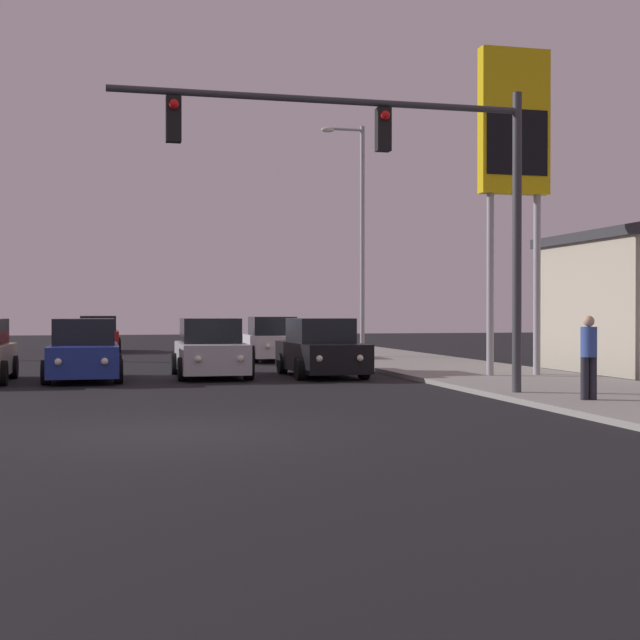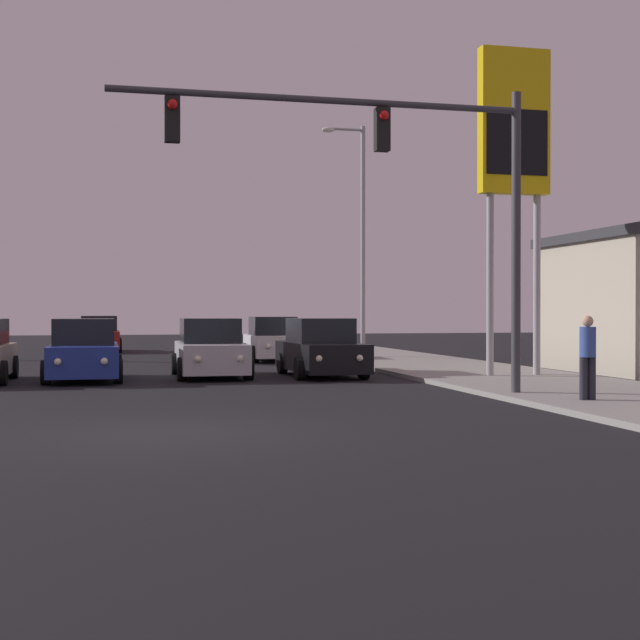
{
  "view_description": "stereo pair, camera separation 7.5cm",
  "coord_description": "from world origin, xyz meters",
  "px_view_note": "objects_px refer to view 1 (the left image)",
  "views": [
    {
      "loc": [
        -1.02,
        -13.91,
        1.87
      ],
      "look_at": [
        5.16,
        12.29,
        1.62
      ],
      "focal_mm": 50.0,
      "sensor_mm": 36.0,
      "label": 1
    },
    {
      "loc": [
        -0.95,
        -13.92,
        1.87
      ],
      "look_at": [
        5.16,
        12.29,
        1.62
      ],
      "focal_mm": 50.0,
      "sensor_mm": 36.0,
      "label": 2
    }
  ],
  "objects_px": {
    "pedestrian_on_sidewalk": "(589,354)",
    "traffic_light_mast": "(403,172)",
    "car_silver": "(210,350)",
    "street_lamp": "(359,229)",
    "car_blue": "(84,352)",
    "gas_station_sign": "(514,140)",
    "car_red": "(98,336)",
    "car_black": "(321,350)",
    "car_white": "(273,341)"
  },
  "relations": [
    {
      "from": "car_white",
      "to": "street_lamp",
      "type": "distance_m",
      "value": 5.55
    },
    {
      "from": "car_silver",
      "to": "gas_station_sign",
      "type": "xyz_separation_m",
      "value": [
        8.08,
        -2.75,
        5.86
      ]
    },
    {
      "from": "car_blue",
      "to": "gas_station_sign",
      "type": "relative_size",
      "value": 0.48
    },
    {
      "from": "car_silver",
      "to": "car_blue",
      "type": "xyz_separation_m",
      "value": [
        -3.49,
        -0.47,
        0.0
      ]
    },
    {
      "from": "car_blue",
      "to": "street_lamp",
      "type": "bearing_deg",
      "value": -140.53
    },
    {
      "from": "car_blue",
      "to": "pedestrian_on_sidewalk",
      "type": "distance_m",
      "value": 13.45
    },
    {
      "from": "car_blue",
      "to": "street_lamp",
      "type": "xyz_separation_m",
      "value": [
        10.18,
        8.53,
        4.36
      ]
    },
    {
      "from": "car_black",
      "to": "street_lamp",
      "type": "bearing_deg",
      "value": -114.67
    },
    {
      "from": "car_silver",
      "to": "street_lamp",
      "type": "relative_size",
      "value": 0.48
    },
    {
      "from": "traffic_light_mast",
      "to": "car_white",
      "type": "bearing_deg",
      "value": 89.85
    },
    {
      "from": "car_silver",
      "to": "car_blue",
      "type": "bearing_deg",
      "value": 8.44
    },
    {
      "from": "car_silver",
      "to": "traffic_light_mast",
      "type": "distance_m",
      "value": 9.24
    },
    {
      "from": "car_black",
      "to": "gas_station_sign",
      "type": "relative_size",
      "value": 0.48
    },
    {
      "from": "car_silver",
      "to": "pedestrian_on_sidewalk",
      "type": "relative_size",
      "value": 2.59
    },
    {
      "from": "pedestrian_on_sidewalk",
      "to": "car_white",
      "type": "bearing_deg",
      "value": 100.37
    },
    {
      "from": "street_lamp",
      "to": "pedestrian_on_sidewalk",
      "type": "xyz_separation_m",
      "value": [
        -0.23,
        -17.57,
        -4.08
      ]
    },
    {
      "from": "car_blue",
      "to": "gas_station_sign",
      "type": "distance_m",
      "value": 13.16
    },
    {
      "from": "car_red",
      "to": "car_black",
      "type": "height_order",
      "value": "same"
    },
    {
      "from": "pedestrian_on_sidewalk",
      "to": "gas_station_sign",
      "type": "bearing_deg",
      "value": 76.53
    },
    {
      "from": "car_red",
      "to": "traffic_light_mast",
      "type": "height_order",
      "value": "traffic_light_mast"
    },
    {
      "from": "car_red",
      "to": "gas_station_sign",
      "type": "bearing_deg",
      "value": 118.94
    },
    {
      "from": "car_silver",
      "to": "car_black",
      "type": "distance_m",
      "value": 3.18
    },
    {
      "from": "car_blue",
      "to": "car_black",
      "type": "bearing_deg",
      "value": 179.78
    },
    {
      "from": "car_red",
      "to": "car_blue",
      "type": "distance_m",
      "value": 17.73
    },
    {
      "from": "car_black",
      "to": "gas_station_sign",
      "type": "height_order",
      "value": "gas_station_sign"
    },
    {
      "from": "gas_station_sign",
      "to": "pedestrian_on_sidewalk",
      "type": "bearing_deg",
      "value": -103.47
    },
    {
      "from": "car_silver",
      "to": "traffic_light_mast",
      "type": "xyz_separation_m",
      "value": [
        3.21,
        -7.66,
        4.04
      ]
    },
    {
      "from": "car_blue",
      "to": "pedestrian_on_sidewalk",
      "type": "bearing_deg",
      "value": 137.23
    },
    {
      "from": "car_red",
      "to": "car_blue",
      "type": "xyz_separation_m",
      "value": [
        -0.15,
        -17.73,
        0.0
      ]
    },
    {
      "from": "car_black",
      "to": "traffic_light_mast",
      "type": "distance_m",
      "value": 8.28
    },
    {
      "from": "street_lamp",
      "to": "traffic_light_mast",
      "type": "bearing_deg",
      "value": -102.5
    },
    {
      "from": "car_silver",
      "to": "car_red",
      "type": "bearing_deg",
      "value": -78.24
    },
    {
      "from": "traffic_light_mast",
      "to": "gas_station_sign",
      "type": "relative_size",
      "value": 0.97
    },
    {
      "from": "street_lamp",
      "to": "pedestrian_on_sidewalk",
      "type": "distance_m",
      "value": 18.04
    },
    {
      "from": "pedestrian_on_sidewalk",
      "to": "street_lamp",
      "type": "bearing_deg",
      "value": 89.24
    },
    {
      "from": "car_blue",
      "to": "car_white",
      "type": "bearing_deg",
      "value": -128.89
    },
    {
      "from": "car_red",
      "to": "street_lamp",
      "type": "bearing_deg",
      "value": 136.7
    },
    {
      "from": "car_silver",
      "to": "gas_station_sign",
      "type": "height_order",
      "value": "gas_station_sign"
    },
    {
      "from": "pedestrian_on_sidewalk",
      "to": "traffic_light_mast",
      "type": "bearing_deg",
      "value": 150.35
    },
    {
      "from": "street_lamp",
      "to": "gas_station_sign",
      "type": "xyz_separation_m",
      "value": [
        1.39,
        -10.81,
        1.5
      ]
    },
    {
      "from": "car_black",
      "to": "gas_station_sign",
      "type": "distance_m",
      "value": 8.0
    },
    {
      "from": "car_blue",
      "to": "gas_station_sign",
      "type": "bearing_deg",
      "value": 168.33
    },
    {
      "from": "car_silver",
      "to": "car_black",
      "type": "height_order",
      "value": "same"
    },
    {
      "from": "car_blue",
      "to": "pedestrian_on_sidewalk",
      "type": "relative_size",
      "value": 2.59
    },
    {
      "from": "car_silver",
      "to": "street_lamp",
      "type": "distance_m",
      "value": 11.35
    },
    {
      "from": "street_lamp",
      "to": "pedestrian_on_sidewalk",
      "type": "bearing_deg",
      "value": -90.76
    },
    {
      "from": "car_white",
      "to": "traffic_light_mast",
      "type": "height_order",
      "value": "traffic_light_mast"
    },
    {
      "from": "car_white",
      "to": "street_lamp",
      "type": "xyz_separation_m",
      "value": [
        3.44,
        0.03,
        4.36
      ]
    },
    {
      "from": "car_silver",
      "to": "car_white",
      "type": "height_order",
      "value": "same"
    },
    {
      "from": "traffic_light_mast",
      "to": "car_silver",
      "type": "bearing_deg",
      "value": 112.74
    }
  ]
}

